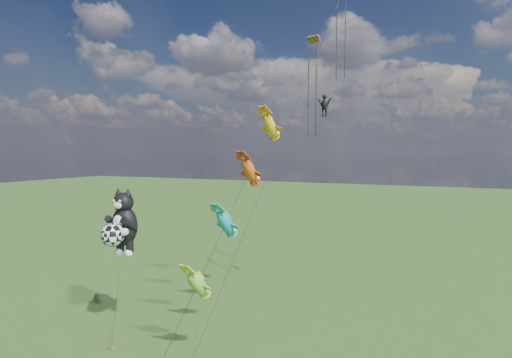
% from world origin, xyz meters
% --- Properties ---
extents(ground, '(300.00, 300.00, 0.00)m').
position_xyz_m(ground, '(0.00, 0.00, 0.00)').
color(ground, '#1B4010').
extents(cat_kite_rig, '(2.57, 4.08, 10.84)m').
position_xyz_m(cat_kite_rig, '(3.26, -1.43, 8.21)').
color(cat_kite_rig, '#4E4128').
rests_on(cat_kite_rig, ground).
extents(fish_windsock_rig, '(2.55, 15.83, 18.40)m').
position_xyz_m(fish_windsock_rig, '(11.56, 1.15, 10.32)').
color(fish_windsock_rig, '#4E4128').
rests_on(fish_windsock_rig, ground).
extents(parafoil_rig, '(5.89, 16.89, 27.96)m').
position_xyz_m(parafoil_rig, '(15.39, 8.90, 18.74)').
color(parafoil_rig, '#4E4128').
rests_on(parafoil_rig, ground).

